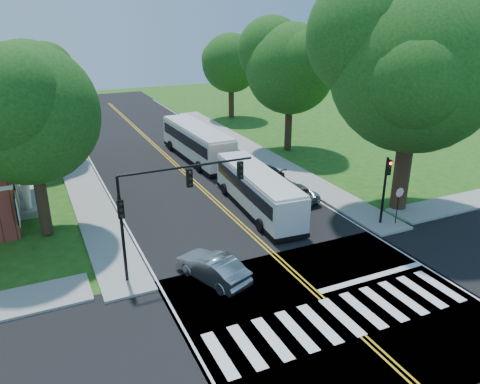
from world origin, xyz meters
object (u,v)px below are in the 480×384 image
signal_nw (167,196)px  dark_sedan (262,172)px  bus_follow (197,142)px  hatchback (213,268)px  bus_lead (257,190)px  signal_ne (386,182)px  suv (295,192)px

signal_nw → dark_sedan: bearing=45.0°
signal_nw → dark_sedan: size_ratio=1.72×
bus_follow → hatchback: size_ratio=2.77×
hatchback → bus_lead: bearing=-151.3°
hatchback → signal_nw: bearing=-62.9°
dark_sedan → signal_ne: bearing=85.1°
bus_lead → suv: 3.52m
suv → bus_follow: bearing=-79.9°
signal_ne → bus_lead: size_ratio=0.40×
dark_sedan → signal_nw: bearing=25.3°
dark_sedan → suv: bearing=72.0°
signal_nw → bus_lead: signal_nw is taller
signal_nw → hatchback: 4.32m
signal_nw → dark_sedan: (11.12, 11.11, -3.77)m
bus_lead → signal_nw: bearing=39.2°
bus_lead → suv: bus_lead is taller
signal_nw → bus_lead: bearing=35.3°
bus_lead → bus_follow: 12.99m
signal_ne → dark_sedan: size_ratio=1.06×
hatchback → suv: size_ratio=1.03×
signal_ne → bus_follow: bearing=107.4°
bus_lead → bus_follow: size_ratio=0.91×
signal_ne → bus_lead: bearing=137.7°
signal_nw → dark_sedan: signal_nw is taller
bus_lead → dark_sedan: (3.21, 5.51, -0.87)m
signal_nw → suv: bearing=28.7°
signal_ne → suv: signal_ne is taller
hatchback → signal_ne: bearing=166.8°
bus_lead → suv: (3.36, 0.57, -0.89)m
suv → dark_sedan: bearing=-92.0°
dark_sedan → bus_follow: bearing=-88.5°
suv → hatchback: bearing=35.4°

